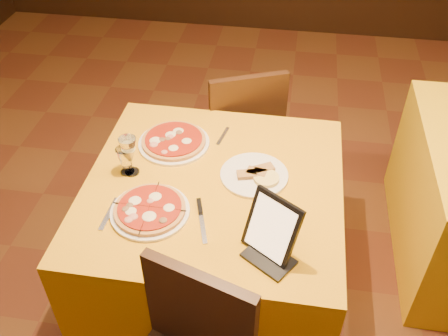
# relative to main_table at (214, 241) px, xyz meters

# --- Properties ---
(main_table) EXTENTS (1.10, 1.10, 0.75)m
(main_table) POSITION_rel_main_table_xyz_m (0.00, 0.00, 0.00)
(main_table) COLOR orange
(main_table) RESTS_ON floor
(chair_main_far) EXTENTS (0.57, 0.57, 0.91)m
(chair_main_far) POSITION_rel_main_table_xyz_m (0.00, 0.82, 0.08)
(chair_main_far) COLOR black
(chair_main_far) RESTS_ON floor
(pizza_near) EXTENTS (0.32, 0.32, 0.03)m
(pizza_near) POSITION_rel_main_table_xyz_m (-0.22, -0.21, 0.39)
(pizza_near) COLOR white
(pizza_near) RESTS_ON main_table
(pizza_far) EXTENTS (0.33, 0.33, 0.03)m
(pizza_far) POSITION_rel_main_table_xyz_m (-0.23, 0.24, 0.39)
(pizza_far) COLOR white
(pizza_far) RESTS_ON main_table
(cutlet_dish) EXTENTS (0.30, 0.30, 0.03)m
(cutlet_dish) POSITION_rel_main_table_xyz_m (0.17, 0.07, 0.39)
(cutlet_dish) COLOR white
(cutlet_dish) RESTS_ON main_table
(wine_glass) EXTENTS (0.09, 0.09, 0.19)m
(wine_glass) POSITION_rel_main_table_xyz_m (-0.37, 0.01, 0.47)
(wine_glass) COLOR #F9EE8D
(wine_glass) RESTS_ON main_table
(water_glass) EXTENTS (0.06, 0.06, 0.13)m
(water_glass) POSITION_rel_main_table_xyz_m (-0.38, 0.01, 0.44)
(water_glass) COLOR silver
(water_glass) RESTS_ON main_table
(tablet) EXTENTS (0.22, 0.20, 0.24)m
(tablet) POSITION_rel_main_table_xyz_m (0.27, -0.33, 0.49)
(tablet) COLOR black
(tablet) RESTS_ON main_table
(knife) EXTENTS (0.08, 0.22, 0.01)m
(knife) POSITION_rel_main_table_xyz_m (-0.00, -0.24, 0.38)
(knife) COLOR #B2B1B8
(knife) RESTS_ON main_table
(fork_near) EXTENTS (0.03, 0.18, 0.01)m
(fork_near) POSITION_rel_main_table_xyz_m (-0.38, -0.25, 0.38)
(fork_near) COLOR silver
(fork_near) RESTS_ON main_table
(fork_far) EXTENTS (0.04, 0.15, 0.01)m
(fork_far) POSITION_rel_main_table_xyz_m (-0.01, 0.34, 0.38)
(fork_far) COLOR silver
(fork_far) RESTS_ON main_table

